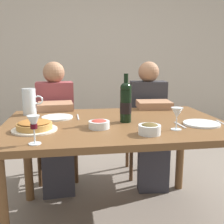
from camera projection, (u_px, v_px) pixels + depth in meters
ground_plane at (115, 221)px, 1.95m from camera, size 8.00×8.00×0.00m
back_wall at (88, 45)px, 4.23m from camera, size 8.00×0.10×2.80m
dining_table at (115, 135)px, 1.82m from camera, size 1.50×1.00×0.76m
wine_bottle at (126, 102)px, 1.77m from camera, size 0.08×0.08×0.33m
water_pitcher at (29, 103)px, 2.02m from camera, size 0.16×0.10×0.20m
baked_tart at (34, 126)px, 1.58m from camera, size 0.27×0.27×0.06m
salad_bowl at (99, 124)px, 1.63m from camera, size 0.13×0.13×0.06m
olive_bowl at (150, 129)px, 1.50m from camera, size 0.13×0.13×0.07m
wine_glass_left_diner at (34, 124)px, 1.31m from camera, size 0.06×0.06×0.15m
wine_glass_right_diner at (177, 114)px, 1.58m from camera, size 0.07×0.07×0.14m
dinner_plate_left_setting at (57, 117)px, 1.91m from camera, size 0.22×0.22×0.01m
dinner_plate_right_setting at (202, 124)px, 1.73m from camera, size 0.24×0.24×0.01m
fork_left_setting at (36, 118)px, 1.89m from camera, size 0.02×0.16×0.00m
knife_left_setting at (78, 117)px, 1.94m from camera, size 0.01×0.18×0.00m
knife_right_setting at (223, 123)px, 1.75m from camera, size 0.02×0.18×0.00m
spoon_right_setting at (180, 125)px, 1.70m from camera, size 0.02×0.16×0.00m
chair_left at (56, 128)px, 2.67m from camera, size 0.43×0.43×0.87m
diner_left at (56, 122)px, 2.42m from camera, size 0.36×0.52×1.16m
chair_right at (145, 125)px, 2.76m from camera, size 0.44×0.44×0.87m
diner_right at (150, 119)px, 2.51m from camera, size 0.37×0.53×1.16m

